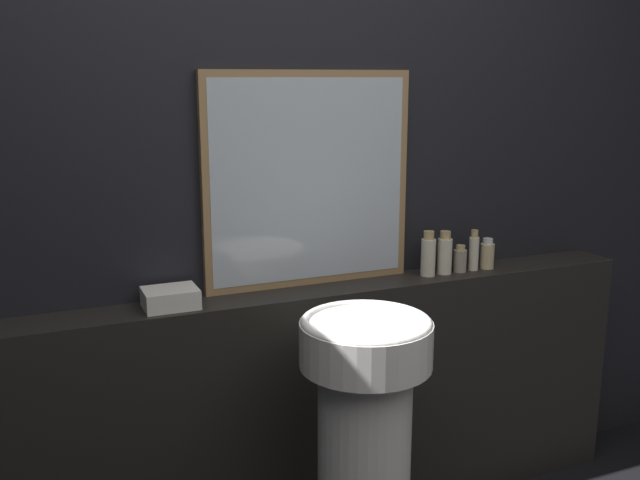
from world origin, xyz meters
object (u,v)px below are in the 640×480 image
object	(u,v)px
hand_soap_bottle	(487,255)
conditioner_bottle	(445,254)
pedestal_sink	(364,446)
mirror	(309,180)
body_wash_bottle	(474,252)
shampoo_bottle	(428,255)
lotion_bottle	(460,259)
towel_stack	(170,298)

from	to	relation	value
hand_soap_bottle	conditioner_bottle	bearing A→B (deg)	180.00
pedestal_sink	mirror	world-z (taller)	mirror
mirror	body_wash_bottle	size ratio (longest dim) A/B	4.85
conditioner_bottle	shampoo_bottle	bearing A→B (deg)	180.00
lotion_bottle	hand_soap_bottle	distance (m)	0.12
towel_stack	body_wash_bottle	xyz separation A→B (m)	(1.15, 0.00, 0.04)
conditioner_bottle	lotion_bottle	bearing A→B (deg)	0.00
pedestal_sink	hand_soap_bottle	distance (m)	0.95
body_wash_bottle	hand_soap_bottle	world-z (taller)	body_wash_bottle
hand_soap_bottle	towel_stack	bearing A→B (deg)	180.00
body_wash_bottle	hand_soap_bottle	size ratio (longest dim) A/B	1.32
shampoo_bottle	hand_soap_bottle	size ratio (longest dim) A/B	1.43
mirror	body_wash_bottle	world-z (taller)	mirror
shampoo_bottle	hand_soap_bottle	distance (m)	0.26
hand_soap_bottle	lotion_bottle	bearing A→B (deg)	180.00
mirror	conditioner_bottle	bearing A→B (deg)	-8.13
pedestal_sink	mirror	bearing A→B (deg)	86.65
pedestal_sink	shampoo_bottle	size ratio (longest dim) A/B	5.53
towel_stack	hand_soap_bottle	world-z (taller)	hand_soap_bottle
shampoo_bottle	conditioner_bottle	bearing A→B (deg)	-0.00
body_wash_bottle	conditioner_bottle	bearing A→B (deg)	-180.00
towel_stack	lotion_bottle	size ratio (longest dim) A/B	1.67
lotion_bottle	shampoo_bottle	bearing A→B (deg)	-180.00
pedestal_sink	lotion_bottle	size ratio (longest dim) A/B	9.07
towel_stack	mirror	bearing A→B (deg)	8.24
pedestal_sink	towel_stack	size ratio (longest dim) A/B	5.44
conditioner_bottle	hand_soap_bottle	xyz separation A→B (m)	(0.19, 0.00, -0.02)
mirror	conditioner_bottle	xyz separation A→B (m)	(0.51, -0.07, -0.30)
mirror	towel_stack	world-z (taller)	mirror
mirror	conditioner_bottle	size ratio (longest dim) A/B	4.65
conditioner_bottle	lotion_bottle	size ratio (longest dim) A/B	1.58
lotion_bottle	body_wash_bottle	size ratio (longest dim) A/B	0.66
pedestal_sink	mirror	distance (m)	0.90
pedestal_sink	conditioner_bottle	xyz separation A→B (m)	(0.54, 0.43, 0.45)
lotion_bottle	hand_soap_bottle	bearing A→B (deg)	-0.00
mirror	shampoo_bottle	bearing A→B (deg)	-9.41
pedestal_sink	shampoo_bottle	world-z (taller)	shampoo_bottle
pedestal_sink	body_wash_bottle	xyz separation A→B (m)	(0.67, 0.43, 0.44)
towel_stack	shampoo_bottle	size ratio (longest dim) A/B	1.02
shampoo_bottle	conditioner_bottle	distance (m)	0.07
hand_soap_bottle	mirror	bearing A→B (deg)	174.06
conditioner_bottle	hand_soap_bottle	size ratio (longest dim) A/B	1.38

